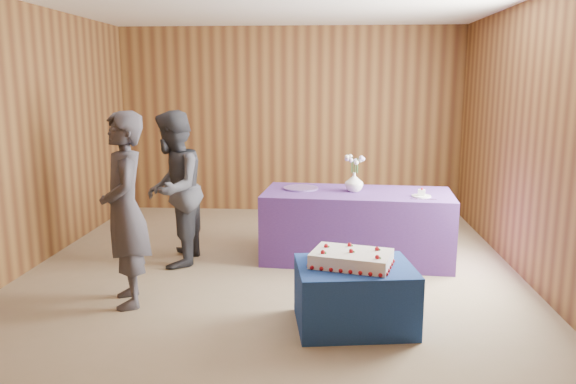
# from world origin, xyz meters

# --- Properties ---
(ground) EXTENTS (6.00, 6.00, 0.00)m
(ground) POSITION_xyz_m (0.00, 0.00, 0.00)
(ground) COLOR gray
(ground) RESTS_ON ground
(room_shell) EXTENTS (5.04, 6.04, 2.72)m
(room_shell) POSITION_xyz_m (0.00, 0.00, 1.80)
(room_shell) COLOR brown
(room_shell) RESTS_ON ground
(cake_table) EXTENTS (0.99, 0.82, 0.50)m
(cake_table) POSITION_xyz_m (0.78, -1.07, 0.25)
(cake_table) COLOR navy
(cake_table) RESTS_ON ground
(serving_table) EXTENTS (2.07, 1.06, 0.75)m
(serving_table) POSITION_xyz_m (0.88, 0.66, 0.38)
(serving_table) COLOR #522E80
(serving_table) RESTS_ON ground
(sheet_cake) EXTENTS (0.72, 0.57, 0.15)m
(sheet_cake) POSITION_xyz_m (0.75, -1.07, 0.56)
(sheet_cake) COLOR silver
(sheet_cake) RESTS_ON cake_table
(vase) EXTENTS (0.25, 0.25, 0.20)m
(vase) POSITION_xyz_m (0.85, 0.68, 0.85)
(vase) COLOR white
(vase) RESTS_ON serving_table
(flower_spray) EXTENTS (0.22, 0.22, 0.17)m
(flower_spray) POSITION_xyz_m (0.85, 0.68, 1.10)
(flower_spray) COLOR #255D2A
(flower_spray) RESTS_ON vase
(platter) EXTENTS (0.47, 0.47, 0.02)m
(platter) POSITION_xyz_m (0.27, 0.77, 0.76)
(platter) COLOR #6C4E9C
(platter) RESTS_ON serving_table
(plate) EXTENTS (0.24, 0.24, 0.01)m
(plate) POSITION_xyz_m (1.52, 0.44, 0.76)
(plate) COLOR white
(plate) RESTS_ON serving_table
(cake_slice) EXTENTS (0.08, 0.08, 0.09)m
(cake_slice) POSITION_xyz_m (1.52, 0.44, 0.79)
(cake_slice) COLOR silver
(cake_slice) RESTS_ON plate
(knife) EXTENTS (0.26, 0.03, 0.00)m
(knife) POSITION_xyz_m (1.52, 0.31, 0.75)
(knife) COLOR silver
(knife) RESTS_ON serving_table
(guest_left) EXTENTS (0.61, 0.72, 1.68)m
(guest_left) POSITION_xyz_m (-1.16, -0.74, 0.84)
(guest_left) COLOR #383640
(guest_left) RESTS_ON ground
(guest_right) EXTENTS (0.63, 0.80, 1.63)m
(guest_right) POSITION_xyz_m (-1.04, 0.36, 0.81)
(guest_right) COLOR #373943
(guest_right) RESTS_ON ground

